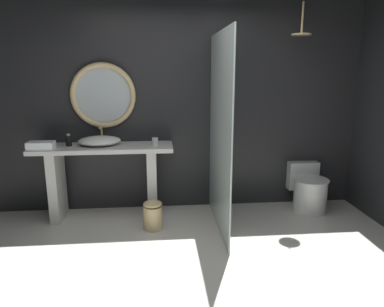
{
  "coord_description": "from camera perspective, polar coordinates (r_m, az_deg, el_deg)",
  "views": [
    {
      "loc": [
        -0.24,
        -2.57,
        1.76
      ],
      "look_at": [
        0.07,
        0.77,
        0.97
      ],
      "focal_mm": 33.07,
      "sensor_mm": 36.0,
      "label": 1
    }
  ],
  "objects": [
    {
      "name": "rain_shower_head",
      "position": [
        4.41,
        17.24,
        18.23
      ],
      "size": [
        0.22,
        0.22,
        0.36
      ],
      "color": "#D6B77F"
    },
    {
      "name": "waste_bin",
      "position": [
        4.07,
        -6.32,
        -9.8
      ],
      "size": [
        0.22,
        0.22,
        0.33
      ],
      "color": "#D6B77F",
      "rests_on": "ground_plane"
    },
    {
      "name": "back_wall_panel",
      "position": [
        4.5,
        -2.2,
        7.46
      ],
      "size": [
        4.8,
        0.1,
        2.6
      ],
      "primitive_type": "cube",
      "color": "#232326",
      "rests_on": "ground_plane"
    },
    {
      "name": "ground_plane",
      "position": [
        3.12,
        0.1,
        -21.0
      ],
      "size": [
        5.76,
        5.76,
        0.0
      ],
      "primitive_type": "plane",
      "color": "silver"
    },
    {
      "name": "shower_glass_panel",
      "position": [
        3.87,
        4.49,
        3.13
      ],
      "size": [
        0.02,
        1.33,
        2.16
      ],
      "primitive_type": "cube",
      "color": "silver",
      "rests_on": "ground_plane"
    },
    {
      "name": "round_wall_mirror",
      "position": [
        4.44,
        -14.14,
        9.06
      ],
      "size": [
        0.78,
        0.07,
        0.78
      ],
      "color": "#D6B77F"
    },
    {
      "name": "toilet",
      "position": [
        4.8,
        18.22,
        -5.53
      ],
      "size": [
        0.43,
        0.61,
        0.58
      ],
      "color": "white",
      "rests_on": "ground_plane"
    },
    {
      "name": "soap_dispenser",
      "position": [
        4.38,
        -19.27,
        1.98
      ],
      "size": [
        0.07,
        0.07,
        0.15
      ],
      "color": "black",
      "rests_on": "vanity_counter"
    },
    {
      "name": "vessel_sink",
      "position": [
        4.33,
        -14.68,
        2.01
      ],
      "size": [
        0.5,
        0.41,
        0.21
      ],
      "color": "white",
      "rests_on": "vanity_counter"
    },
    {
      "name": "vanity_counter",
      "position": [
        4.37,
        -13.92,
        -2.85
      ],
      "size": [
        1.64,
        0.49,
        0.89
      ],
      "color": "silver",
      "rests_on": "ground_plane"
    },
    {
      "name": "tumbler_cup",
      "position": [
        4.21,
        -5.99,
        1.95
      ],
      "size": [
        0.07,
        0.07,
        0.09
      ],
      "primitive_type": "cylinder",
      "color": "silver",
      "rests_on": "vanity_counter"
    },
    {
      "name": "folded_hand_towel",
      "position": [
        4.3,
        -23.19,
        1.16
      ],
      "size": [
        0.29,
        0.17,
        0.09
      ],
      "primitive_type": "cube",
      "rotation": [
        0.0,
        0.0,
        0.01
      ],
      "color": "white",
      "rests_on": "vanity_counter"
    }
  ]
}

